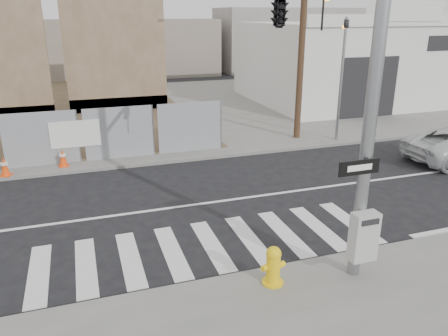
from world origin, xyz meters
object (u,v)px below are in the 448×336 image
object	(u,v)px
signal_pole	(304,42)
traffic_cone_c	(5,167)
fire_hydrant	(273,265)
traffic_cone_d	(63,158)
auto_shop	(349,62)

from	to	relation	value
signal_pole	traffic_cone_c	size ratio (longest dim) A/B	10.33
traffic_cone_c	fire_hydrant	bearing A→B (deg)	-55.37
signal_pole	traffic_cone_d	distance (m)	9.99
signal_pole	auto_shop	bearing A→B (deg)	52.54
signal_pole	fire_hydrant	size ratio (longest dim) A/B	8.22
auto_shop	fire_hydrant	size ratio (longest dim) A/B	14.10
fire_hydrant	traffic_cone_c	distance (m)	10.73
signal_pole	auto_shop	size ratio (longest dim) A/B	0.58
signal_pole	traffic_cone_d	bearing A→B (deg)	132.00
fire_hydrant	traffic_cone_c	size ratio (longest dim) A/B	1.26
signal_pole	traffic_cone_d	world-z (taller)	signal_pole
auto_shop	traffic_cone_c	bearing A→B (deg)	-155.75
auto_shop	fire_hydrant	world-z (taller)	auto_shop
auto_shop	fire_hydrant	bearing A→B (deg)	-127.16
traffic_cone_c	traffic_cone_d	distance (m)	1.94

